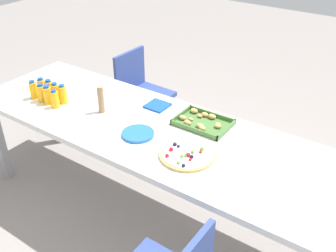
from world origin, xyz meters
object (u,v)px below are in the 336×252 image
Objects in this scene: juice_bottle_7 at (63,94)px; juice_bottle_5 at (49,89)px; snack_tray at (202,122)px; juice_bottle_3 at (55,99)px; cardboard_tube at (101,100)px; plate_stack at (138,134)px; juice_bottle_0 at (33,90)px; juice_bottle_1 at (42,93)px; fruit_pizza at (187,154)px; chair_far_left at (140,89)px; juice_bottle_4 at (42,87)px; party_table at (147,133)px; juice_bottle_2 at (48,95)px; napkin_stack at (157,106)px; juice_bottle_6 at (55,92)px.

juice_bottle_5 is at bearing 176.73° from juice_bottle_7.
juice_bottle_3 is at bearing -158.01° from snack_tray.
juice_bottle_7 is at bearing -162.04° from snack_tray.
juice_bottle_5 is 0.72× the size of cardboard_tube.
juice_bottle_0 is at bearing -177.83° from plate_stack.
juice_bottle_1 is 1.21m from fruit_pizza.
juice_bottle_4 is at bearing -11.89° from chair_far_left.
plate_stack is at bearing -77.51° from party_table.
juice_bottle_5 is 0.47m from cardboard_tube.
juice_bottle_1 is at bearing -177.85° from plate_stack.
juice_bottle_5 is 0.15m from juice_bottle_7.
juice_bottle_1 reaches higher than chair_far_left.
chair_far_left is at bearing 86.03° from juice_bottle_2.
chair_far_left is 5.89× the size of juice_bottle_2.
juice_bottle_0 is 1.30m from fruit_pizza.
juice_bottle_2 is 0.74× the size of cardboard_tube.
juice_bottle_4 is 1.23m from snack_tray.
fruit_pizza is 0.76m from cardboard_tube.
juice_bottle_2 is at bearing -162.56° from cardboard_tube.
napkin_stack is (0.58, 0.33, -0.06)m from juice_bottle_7.
juice_bottle_0 is at bearing -163.38° from juice_bottle_7.
napkin_stack is at bearing 22.07° from juice_bottle_4.
snack_tray is (0.95, 0.31, -0.05)m from juice_bottle_7.
juice_bottle_5 is 0.85m from plate_stack.
juice_bottle_4 reaches higher than napkin_stack.
party_table is 7.97× the size of fruit_pizza.
juice_bottle_4 is at bearing 177.56° from plate_stack.
party_table is 18.84× the size of juice_bottle_5.
cardboard_tube is (-0.64, -0.25, 0.08)m from snack_tray.
plate_stack is at bearing -2.80° from juice_bottle_7.
chair_far_left is at bearing 111.67° from cardboard_tube.
juice_bottle_3 is 0.93× the size of juice_bottle_7.
party_table is 0.84m from juice_bottle_1.
chair_far_left is at bearing 91.08° from juice_bottle_3.
juice_bottle_5 is 0.08m from juice_bottle_6.
juice_bottle_2 is 0.94× the size of napkin_stack.
chair_far_left reaches higher than fruit_pizza.
juice_bottle_3 is at bearing -156.92° from cardboard_tube.
fruit_pizza is (1.06, 0.03, -0.05)m from juice_bottle_3.
juice_bottle_0 reaches higher than plate_stack.
juice_bottle_4 is 0.96× the size of juice_bottle_6.
snack_tray is 0.38m from napkin_stack.
plate_stack reaches higher than napkin_stack.
juice_bottle_4 is 0.16m from juice_bottle_6.
fruit_pizza is (1.22, -0.06, -0.05)m from juice_bottle_5.
juice_bottle_4 is 0.23m from juice_bottle_7.
juice_bottle_3 is at bearing -19.12° from juice_bottle_4.
plate_stack is at bearing 178.02° from fruit_pizza.
juice_bottle_5 is (-0.15, 0.08, 0.00)m from juice_bottle_3.
juice_bottle_5 is 1.15m from snack_tray.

